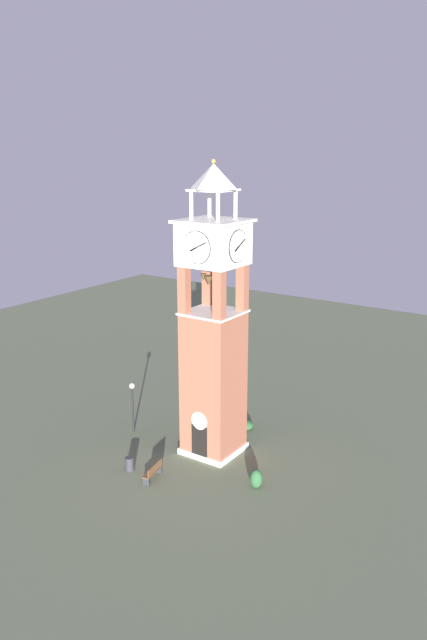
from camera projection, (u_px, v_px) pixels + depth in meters
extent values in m
plane|color=#5B664C|center=(214.00, 450.00, 37.77)|extent=(80.00, 80.00, 0.00)
cube|color=#93543D|center=(214.00, 384.00, 36.60)|extent=(2.96, 2.96, 8.75)
cube|color=silver|center=(214.00, 448.00, 37.73)|extent=(3.16, 3.16, 0.35)
cube|color=black|center=(199.00, 443.00, 36.28)|extent=(1.10, 0.04, 2.20)
cylinder|color=silver|center=(199.00, 421.00, 35.90)|extent=(1.10, 0.04, 1.10)
cube|color=#93543D|center=(184.00, 291.00, 34.75)|extent=(0.56, 0.56, 2.82)
cube|color=#93543D|center=(219.00, 296.00, 33.45)|extent=(0.56, 0.56, 2.82)
cube|color=#93543D|center=(208.00, 283.00, 36.66)|extent=(0.56, 0.56, 2.82)
cube|color=#93543D|center=(242.00, 288.00, 35.36)|extent=(0.56, 0.56, 2.82)
cube|color=silver|center=(214.00, 312.00, 35.41)|extent=(3.12, 3.12, 0.12)
cone|color=brown|center=(223.00, 280.00, 34.52)|extent=(0.44, 0.44, 0.53)
cone|color=brown|center=(220.00, 276.00, 35.42)|extent=(0.41, 0.41, 0.43)
cone|color=brown|center=(203.00, 277.00, 35.20)|extent=(0.36, 0.36, 0.42)
cone|color=brown|center=(209.00, 280.00, 34.29)|extent=(0.54, 0.54, 0.54)
cube|color=silver|center=(214.00, 244.00, 34.35)|extent=(3.20, 3.20, 2.40)
cylinder|color=white|center=(197.00, 248.00, 33.07)|extent=(1.82, 0.05, 1.82)
torus|color=black|center=(197.00, 248.00, 33.07)|extent=(1.85, 0.06, 1.85)
cube|color=black|center=(193.00, 249.00, 33.15)|extent=(0.44, 0.03, 0.30)
cube|color=black|center=(201.00, 245.00, 32.80)|extent=(0.68, 0.03, 0.39)
cylinder|color=white|center=(229.00, 241.00, 35.64)|extent=(1.82, 0.05, 1.82)
torus|color=black|center=(229.00, 241.00, 35.64)|extent=(1.85, 0.06, 1.85)
cube|color=black|center=(227.00, 242.00, 35.83)|extent=(0.44, 0.03, 0.30)
cube|color=black|center=(234.00, 238.00, 35.47)|extent=(0.68, 0.03, 0.39)
cylinder|color=white|center=(190.00, 242.00, 35.23)|extent=(0.05, 1.82, 1.82)
torus|color=black|center=(190.00, 242.00, 35.23)|extent=(0.06, 1.85, 1.85)
cube|color=black|center=(187.00, 244.00, 35.13)|extent=(0.03, 0.44, 0.30)
cube|color=black|center=(193.00, 238.00, 35.48)|extent=(0.03, 0.68, 0.39)
cylinder|color=white|center=(238.00, 246.00, 33.48)|extent=(0.05, 1.82, 1.82)
torus|color=black|center=(238.00, 246.00, 33.48)|extent=(0.06, 1.85, 1.85)
cube|color=black|center=(237.00, 249.00, 33.32)|extent=(0.03, 0.44, 0.30)
cube|color=black|center=(242.00, 243.00, 33.66)|extent=(0.03, 0.68, 0.39)
cube|color=silver|center=(214.00, 221.00, 34.01)|extent=(3.56, 3.56, 0.16)
cylinder|color=silver|center=(191.00, 206.00, 33.56)|extent=(0.22, 0.22, 1.55)
cylinder|color=silver|center=(218.00, 207.00, 32.61)|extent=(0.22, 0.22, 1.55)
cylinder|color=silver|center=(209.00, 203.00, 34.96)|extent=(0.22, 0.22, 1.55)
cylinder|color=silver|center=(235.00, 205.00, 34.01)|extent=(0.22, 0.22, 1.55)
cube|color=silver|center=(214.00, 190.00, 33.56)|extent=(2.20, 2.20, 0.12)
pyramid|color=silver|center=(214.00, 176.00, 33.36)|extent=(2.20, 2.20, 1.34)
sphere|color=#B79338|center=(214.00, 161.00, 33.15)|extent=(0.24, 0.24, 0.24)
cube|color=brown|center=(152.00, 472.00, 34.38)|extent=(0.73, 1.65, 0.06)
cube|color=brown|center=(155.00, 468.00, 34.23)|extent=(0.35, 1.58, 0.44)
cube|color=#2D2D33|center=(146.00, 482.00, 33.81)|extent=(0.40, 0.15, 0.42)
cube|color=#2D2D33|center=(158.00, 470.00, 35.08)|extent=(0.40, 0.15, 0.42)
cylinder|color=black|center=(133.00, 410.00, 39.94)|extent=(0.12, 0.12, 3.02)
sphere|color=silver|center=(132.00, 386.00, 39.48)|extent=(0.36, 0.36, 0.36)
cylinder|color=#2D2D33|center=(130.00, 464.00, 35.36)|extent=(0.52, 0.52, 0.80)
ellipsoid|color=#28562D|center=(256.00, 479.00, 33.49)|extent=(0.71, 0.71, 1.05)
ellipsoid|color=#28562D|center=(245.00, 425.00, 40.52)|extent=(1.06, 1.06, 0.65)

